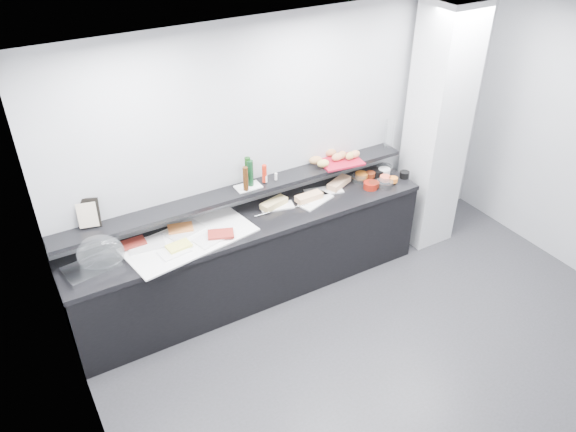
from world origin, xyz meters
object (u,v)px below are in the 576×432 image
cloche_base (92,268)px  bread_tray (341,162)px  condiment_tray (248,187)px  carafe (390,134)px  framed_print (88,213)px  sandwich_plate_mid (316,201)px

cloche_base → bread_tray: size_ratio=1.03×
condiment_tray → carafe: carafe is taller
framed_print → bread_tray: (2.51, -0.12, -0.12)m
sandwich_plate_mid → framed_print: framed_print is taller
framed_print → condiment_tray: 1.47m
carafe → condiment_tray: bearing=-179.0°
cloche_base → framed_print: (0.11, 0.28, 0.36)m
bread_tray → cloche_base: bearing=-168.8°
sandwich_plate_mid → framed_print: size_ratio=1.48×
bread_tray → carafe: carafe is taller
cloche_base → framed_print: framed_print is taller
cloche_base → bread_tray: bread_tray is taller
sandwich_plate_mid → framed_print: (-2.10, 0.30, 0.37)m
cloche_base → condiment_tray: (1.56, 0.19, 0.24)m
cloche_base → condiment_tray: size_ratio=1.80×
carafe → bread_tray: bearing=-175.3°
framed_print → condiment_tray: bearing=18.2°
cloche_base → sandwich_plate_mid: cloche_base is taller
framed_print → carafe: (3.18, -0.06, 0.02)m
cloche_base → bread_tray: bearing=-5.5°
sandwich_plate_mid → carafe: 1.17m
sandwich_plate_mid → carafe: (1.08, 0.23, 0.39)m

